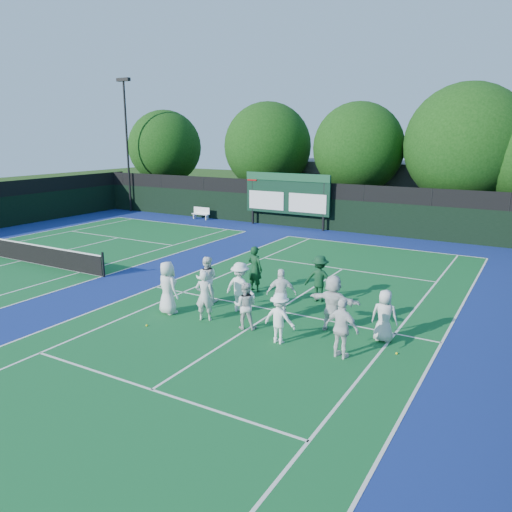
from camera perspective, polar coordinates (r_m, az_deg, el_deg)
The scene contains 31 objects.
ground at distance 16.62m, azimuth 0.75°, elevation -7.31°, with size 120.00×120.00×0.00m, color #1B390F.
court_apron at distance 20.78m, azimuth -12.42°, elevation -3.29°, with size 34.00×32.00×0.01m, color navy.
near_court at distance 17.44m, azimuth 2.38°, elevation -6.26°, with size 11.05×23.85×0.01m.
left_court at distance 26.71m, azimuth -25.20°, elevation -0.49°, with size 11.05×23.85×0.01m.
back_fence at distance 32.83m, azimuth 5.43°, elevation 5.58°, with size 34.00×0.08×3.00m.
scoreboard at distance 32.79m, azimuth 3.54°, elevation 7.08°, with size 6.00×0.21×3.55m.
clubhouse at distance 38.93m, azimuth 15.90°, elevation 7.35°, with size 18.00×6.00×4.00m, color #57575C.
light_pole_left at distance 40.90m, azimuth -14.60°, elevation 13.75°, with size 1.20×0.30×10.12m.
tennis_net at distance 26.61m, azimuth -25.30°, elevation 0.51°, with size 11.30×0.10×1.10m.
bench at distance 36.37m, azimuth -6.28°, elevation 4.93°, with size 1.37×0.37×0.86m.
tree_a at distance 43.31m, azimuth -10.13°, elevation 11.95°, with size 6.04×6.04×7.97m.
tree_b at distance 37.73m, azimuth 1.61°, elevation 12.16°, with size 6.42×6.42×8.33m.
tree_c at distance 34.93m, azimuth 11.87°, elevation 11.73°, with size 6.07×6.07×8.13m.
tree_d at distance 33.38m, azimuth 23.15°, elevation 11.32°, with size 7.33×7.33×9.05m.
tennis_ball_0 at distance 16.44m, azimuth -12.38°, elevation -7.76°, with size 0.07×0.07×0.07m, color yellow.
tennis_ball_1 at distance 17.32m, azimuth 10.32°, elevation -6.53°, with size 0.07×0.07×0.07m, color yellow.
tennis_ball_2 at distance 14.67m, azimuth 15.78°, elevation -10.67°, with size 0.07×0.07×0.07m, color yellow.
tennis_ball_3 at distance 20.65m, azimuth -2.43°, elevation -2.98°, with size 0.07×0.07×0.07m, color yellow.
tennis_ball_5 at distance 16.18m, azimuth 13.92°, elevation -8.21°, with size 0.07×0.07×0.07m, color yellow.
player_front_0 at distance 17.19m, azimuth -10.06°, elevation -3.59°, with size 0.89×0.58×1.82m, color silver.
player_front_1 at distance 16.41m, azimuth -5.89°, elevation -4.55°, with size 0.61×0.40×1.68m, color silver.
player_front_2 at distance 15.66m, azimuth -1.24°, elevation -5.69°, with size 0.74×0.58×1.52m, color silver.
player_front_3 at distance 14.63m, azimuth 2.70°, elevation -7.11°, with size 0.99×0.57×1.53m, color white.
player_front_4 at distance 13.84m, azimuth 9.81°, elevation -8.15°, with size 1.00×0.42×1.71m, color white.
player_back_0 at distance 18.22m, azimuth -5.66°, elevation -2.65°, with size 0.82×0.64×1.70m, color white.
player_back_1 at distance 17.11m, azimuth -1.82°, elevation -3.59°, with size 1.13×0.65×1.75m, color white.
player_back_2 at distance 16.56m, azimuth 2.93°, elevation -4.31°, with size 0.99×0.41×1.69m, color white.
player_back_3 at distance 15.64m, azimuth 8.78°, elevation -5.34°, with size 1.67×0.53×1.80m, color white.
player_back_4 at distance 15.21m, azimuth 14.46°, elevation -6.63°, with size 0.77×0.50×1.57m, color silver.
coach_left at distance 19.31m, azimuth -0.12°, elevation -1.48°, with size 0.66×0.43×1.81m, color #0F371B.
coach_right at distance 18.29m, azimuth 7.27°, elevation -2.59°, with size 1.11×0.64×1.73m, color #0F381E.
Camera 1 is at (7.63, -13.51, 5.96)m, focal length 35.00 mm.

